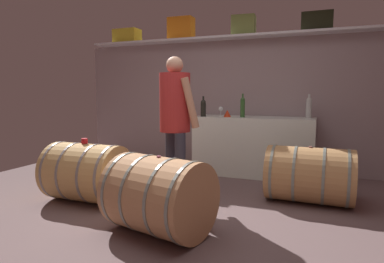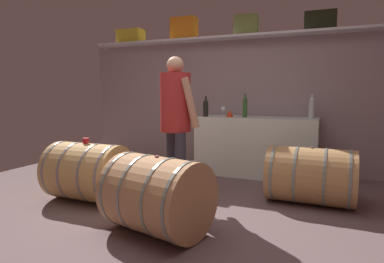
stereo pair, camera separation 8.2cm
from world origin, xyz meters
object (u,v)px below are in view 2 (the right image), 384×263
object	(u,v)px
wine_bottle_green	(245,107)
winemaker_pouring	(176,113)
toolcase_olive	(246,26)
wine_barrel_near	(88,172)
wine_bottle_dark	(206,108)
toolcase_yellow	(131,37)
tasting_cup	(86,140)
wine_bottle_clear	(312,107)
toolcase_black	(321,21)
toolcase_orange	(184,29)
wine_glass	(223,109)
wine_barrel_far	(311,176)
wine_barrel_flank	(157,195)
red_funnel	(230,113)
work_cabinet	(256,146)

from	to	relation	value
wine_bottle_green	winemaker_pouring	bearing A→B (deg)	-107.95
toolcase_olive	wine_bottle_green	distance (m)	1.21
wine_barrel_near	winemaker_pouring	size ratio (longest dim) A/B	0.53
toolcase_olive	wine_bottle_dark	distance (m)	1.34
toolcase_yellow	tasting_cup	bearing A→B (deg)	-69.06
toolcase_yellow	wine_bottle_clear	distance (m)	3.16
toolcase_black	toolcase_orange	bearing A→B (deg)	-178.99
toolcase_olive	winemaker_pouring	size ratio (longest dim) A/B	0.21
winemaker_pouring	toolcase_olive	bearing A→B (deg)	121.51
wine_bottle_clear	wine_glass	distance (m)	1.23
wine_barrel_far	wine_barrel_flank	size ratio (longest dim) A/B	0.96
toolcase_yellow	wine_barrel_flank	distance (m)	3.62
wine_bottle_green	wine_bottle_dark	xyz separation A→B (m)	(-0.57, -0.06, -0.02)
wine_barrel_near	wine_barrel_far	xyz separation A→B (m)	(2.28, 0.83, -0.01)
toolcase_orange	winemaker_pouring	size ratio (longest dim) A/B	0.25
toolcase_orange	wine_barrel_flank	distance (m)	3.25
wine_bottle_dark	wine_barrel_near	distance (m)	1.96
winemaker_pouring	red_funnel	bearing A→B (deg)	124.57
wine_bottle_clear	toolcase_black	bearing A→B (deg)	63.06
wine_glass	red_funnel	bearing A→B (deg)	-38.46
toolcase_yellow	toolcase_black	xyz separation A→B (m)	(3.00, 0.00, 0.01)
toolcase_yellow	toolcase_orange	distance (m)	1.00
toolcase_yellow	wine_barrel_far	bearing A→B (deg)	-20.55
toolcase_olive	wine_bottle_green	size ratio (longest dim) A/B	1.01
wine_glass	tasting_cup	distance (m)	2.10
toolcase_olive	toolcase_black	xyz separation A→B (m)	(1.01, 0.00, -0.02)
toolcase_black	wine_barrel_near	size ratio (longest dim) A/B	0.49
work_cabinet	wine_barrel_near	bearing A→B (deg)	-128.64
wine_barrel_far	winemaker_pouring	world-z (taller)	winemaker_pouring
toolcase_orange	wine_barrel_near	distance (m)	2.78
wine_bottle_green	wine_bottle_clear	xyz separation A→B (m)	(0.88, 0.19, 0.00)
wine_bottle_dark	wine_barrel_near	world-z (taller)	wine_bottle_dark
toolcase_black	wine_glass	xyz separation A→B (m)	(-1.28, -0.22, -1.20)
wine_glass	winemaker_pouring	bearing A→B (deg)	-93.50
wine_barrel_near	red_funnel	bearing A→B (deg)	57.59
toolcase_orange	winemaker_pouring	bearing A→B (deg)	-70.19
wine_barrel_near	toolcase_yellow	bearing A→B (deg)	110.12
wine_bottle_clear	wine_barrel_far	bearing A→B (deg)	-86.20
toolcase_olive	wine_bottle_green	bearing A→B (deg)	-80.39
toolcase_orange	red_funnel	bearing A→B (deg)	-21.88
wine_bottle_green	tasting_cup	xyz separation A→B (m)	(-1.34, -1.74, -0.32)
toolcase_olive	wine_bottle_clear	xyz separation A→B (m)	(0.95, -0.12, -1.17)
toolcase_olive	wine_glass	bearing A→B (deg)	-145.67
wine_glass	red_funnel	world-z (taller)	wine_glass
work_cabinet	wine_bottle_clear	size ratio (longest dim) A/B	5.13
toolcase_black	work_cabinet	distance (m)	1.90
wine_bottle_clear	toolcase_olive	bearing A→B (deg)	173.08
work_cabinet	wine_barrel_far	world-z (taller)	work_cabinet
toolcase_orange	toolcase_olive	size ratio (longest dim) A/B	1.17
tasting_cup	wine_bottle_clear	bearing A→B (deg)	41.08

